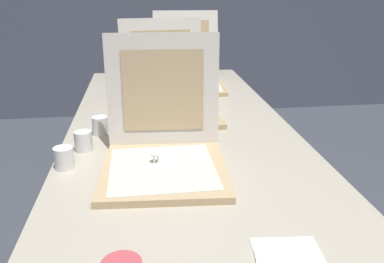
{
  "coord_description": "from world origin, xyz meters",
  "views": [
    {
      "loc": [
        -0.15,
        -0.85,
        1.3
      ],
      "look_at": [
        0.02,
        0.43,
        0.79
      ],
      "focal_mm": 36.83,
      "sensor_mm": 36.0,
      "label": 1
    }
  ],
  "objects": [
    {
      "name": "table",
      "position": [
        0.0,
        0.6,
        0.69
      ],
      "size": [
        0.9,
        2.17,
        0.73
      ],
      "color": "#BCB29E",
      "rests_on": "ground"
    },
    {
      "name": "pizza_box_front",
      "position": [
        -0.09,
        0.28,
        0.79
      ],
      "size": [
        0.41,
        0.44,
        0.4
      ],
      "rotation": [
        0.0,
        0.0,
        -0.06
      ],
      "color": "tan",
      "rests_on": "table"
    },
    {
      "name": "napkin_pile",
      "position": [
        0.15,
        -0.19,
        0.74
      ],
      "size": [
        0.16,
        0.16,
        0.01
      ],
      "color": "white",
      "rests_on": "table"
    },
    {
      "name": "cup_white_near_center",
      "position": [
        -0.36,
        0.45,
        0.77
      ],
      "size": [
        0.06,
        0.06,
        0.07
      ],
      "primitive_type": "cylinder",
      "color": "white",
      "rests_on": "table"
    },
    {
      "name": "pizza_box_back",
      "position": [
        0.11,
        1.3,
        0.79
      ],
      "size": [
        0.41,
        0.5,
        0.39
      ],
      "rotation": [
        0.0,
        0.0,
        -0.06
      ],
      "color": "tan",
      "rests_on": "table"
    },
    {
      "name": "pizza_box_middle",
      "position": [
        -0.03,
        0.81,
        0.79
      ],
      "size": [
        0.43,
        0.47,
        0.4
      ],
      "rotation": [
        0.0,
        0.0,
        0.11
      ],
      "color": "tan",
      "rests_on": "table"
    },
    {
      "name": "cup_white_mid",
      "position": [
        -0.32,
        0.6,
        0.77
      ],
      "size": [
        0.06,
        0.06,
        0.07
      ],
      "primitive_type": "cylinder",
      "color": "white",
      "rests_on": "table"
    },
    {
      "name": "cup_white_near_left",
      "position": [
        -0.4,
        0.32,
        0.77
      ],
      "size": [
        0.06,
        0.06,
        0.07
      ],
      "primitive_type": "cylinder",
      "color": "white",
      "rests_on": "table"
    }
  ]
}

